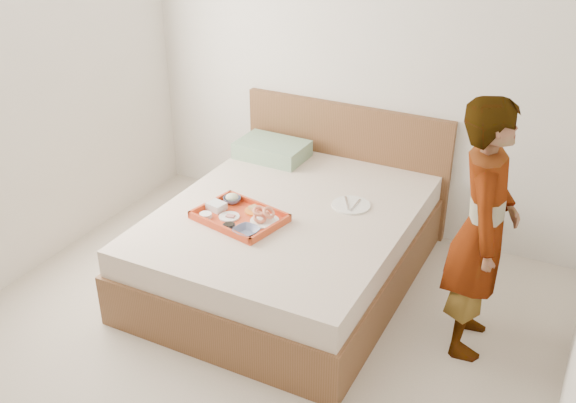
% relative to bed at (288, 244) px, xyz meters
% --- Properties ---
extents(ground, '(3.50, 4.00, 0.01)m').
position_rel_bed_xyz_m(ground, '(0.09, -1.00, -0.27)').
color(ground, beige).
rests_on(ground, ground).
extents(wall_back, '(3.50, 0.01, 2.60)m').
position_rel_bed_xyz_m(wall_back, '(0.09, 1.00, 1.04)').
color(wall_back, silver).
rests_on(wall_back, ground).
extents(bed, '(1.65, 2.00, 0.53)m').
position_rel_bed_xyz_m(bed, '(0.00, 0.00, 0.00)').
color(bed, brown).
rests_on(bed, ground).
extents(headboard, '(1.65, 0.06, 0.95)m').
position_rel_bed_xyz_m(headboard, '(0.00, 0.97, 0.21)').
color(headboard, brown).
rests_on(headboard, ground).
extents(pillow, '(0.53, 0.37, 0.13)m').
position_rel_bed_xyz_m(pillow, '(-0.49, 0.70, 0.33)').
color(pillow, '#95B694').
rests_on(pillow, bed).
extents(tray, '(0.61, 0.50, 0.05)m').
position_rel_bed_xyz_m(tray, '(-0.22, -0.26, 0.29)').
color(tray, '#CF5122').
rests_on(tray, bed).
extents(prawn_plate, '(0.22, 0.22, 0.01)m').
position_rel_bed_xyz_m(prawn_plate, '(-0.04, -0.24, 0.29)').
color(prawn_plate, white).
rests_on(prawn_plate, tray).
extents(navy_bowl_big, '(0.18, 0.18, 0.04)m').
position_rel_bed_xyz_m(navy_bowl_big, '(-0.07, -0.42, 0.30)').
color(navy_bowl_big, navy).
rests_on(navy_bowl_big, tray).
extents(sauce_dish, '(0.09, 0.09, 0.03)m').
position_rel_bed_xyz_m(sauce_dish, '(-0.20, -0.41, 0.29)').
color(sauce_dish, black).
rests_on(sauce_dish, tray).
extents(meat_plate, '(0.16, 0.16, 0.01)m').
position_rel_bed_xyz_m(meat_plate, '(-0.28, -0.29, 0.28)').
color(meat_plate, white).
rests_on(meat_plate, tray).
extents(bread_plate, '(0.16, 0.16, 0.01)m').
position_rel_bed_xyz_m(bread_plate, '(-0.17, -0.15, 0.28)').
color(bread_plate, orange).
rests_on(bread_plate, tray).
extents(salad_bowl, '(0.14, 0.14, 0.04)m').
position_rel_bed_xyz_m(salad_bowl, '(-0.37, -0.10, 0.30)').
color(salad_bowl, navy).
rests_on(salad_bowl, tray).
extents(plastic_tub, '(0.13, 0.12, 0.05)m').
position_rel_bed_xyz_m(plastic_tub, '(-0.41, -0.24, 0.30)').
color(plastic_tub, silver).
rests_on(plastic_tub, tray).
extents(cheese_round, '(0.09, 0.09, 0.03)m').
position_rel_bed_xyz_m(cheese_round, '(-0.41, -0.36, 0.29)').
color(cheese_round, white).
rests_on(cheese_round, tray).
extents(dinner_plate, '(0.30, 0.30, 0.01)m').
position_rel_bed_xyz_m(dinner_plate, '(0.35, 0.24, 0.27)').
color(dinner_plate, white).
rests_on(dinner_plate, bed).
extents(person, '(0.45, 0.62, 1.55)m').
position_rel_bed_xyz_m(person, '(1.27, -0.12, 0.51)').
color(person, beige).
rests_on(person, ground).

